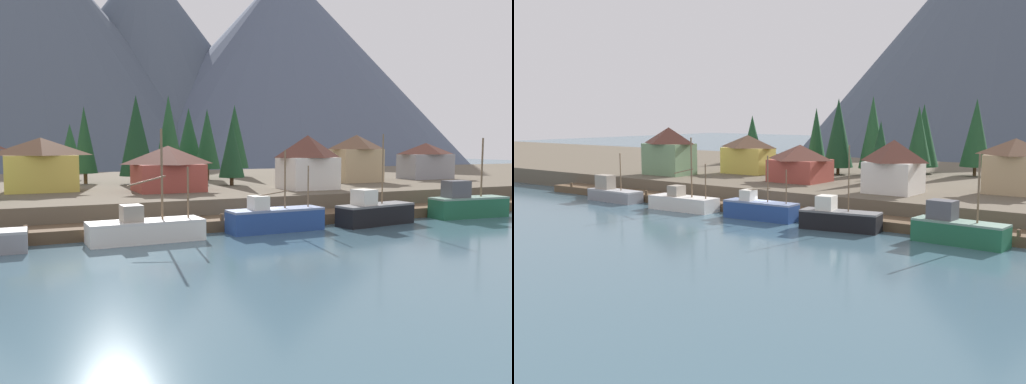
% 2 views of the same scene
% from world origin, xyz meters
% --- Properties ---
extents(ground_plane, '(400.00, 400.00, 1.00)m').
position_xyz_m(ground_plane, '(0.00, 20.00, -0.50)').
color(ground_plane, '#3D5B6B').
extents(dock, '(80.00, 4.00, 1.60)m').
position_xyz_m(dock, '(0.00, 1.99, 0.50)').
color(dock, brown).
rests_on(dock, ground_plane).
extents(shoreline_bank, '(400.00, 56.00, 2.50)m').
position_xyz_m(shoreline_bank, '(0.00, 32.00, 1.25)').
color(shoreline_bank, brown).
rests_on(shoreline_bank, ground_plane).
extents(mountain_west_peak, '(128.61, 128.61, 76.09)m').
position_xyz_m(mountain_west_peak, '(-13.16, 144.38, 38.05)').
color(mountain_west_peak, '#475160').
rests_on(mountain_west_peak, ground_plane).
extents(fishing_boat_grey, '(8.58, 2.92, 6.58)m').
position_xyz_m(fishing_boat_grey, '(-24.52, -1.58, 1.10)').
color(fishing_boat_grey, gray).
rests_on(fishing_boat_grey, ground_plane).
extents(fishing_boat_white, '(9.20, 3.29, 8.98)m').
position_xyz_m(fishing_boat_white, '(-11.30, -1.80, 0.99)').
color(fishing_boat_white, silver).
rests_on(fishing_boat_white, ground_plane).
extents(fishing_boat_blue, '(8.93, 2.78, 7.25)m').
position_xyz_m(fishing_boat_blue, '(0.35, -1.52, 1.13)').
color(fishing_boat_blue, navy).
rests_on(fishing_boat_blue, ground_plane).
extents(fishing_boat_black, '(8.54, 3.69, 8.71)m').
position_xyz_m(fishing_boat_black, '(10.80, -2.01, 1.21)').
color(fishing_boat_black, black).
rests_on(fishing_boat_black, ground_plane).
extents(fishing_boat_green, '(8.75, 3.15, 8.41)m').
position_xyz_m(fishing_boat_green, '(23.06, -1.69, 1.38)').
color(fishing_boat_green, '#1E5B3D').
rests_on(fishing_boat_green, ground_plane).
extents(house_green, '(7.56, 4.99, 7.23)m').
position_xyz_m(house_green, '(-26.44, 11.05, 6.19)').
color(house_green, '#6B8E66').
rests_on(house_green, shoreline_bank).
extents(house_tan, '(6.72, 4.46, 6.53)m').
position_xyz_m(house_tan, '(22.71, 18.08, 5.83)').
color(house_tan, tan).
rests_on(house_tan, shoreline_bank).
extents(house_red, '(7.60, 6.52, 5.08)m').
position_xyz_m(house_red, '(-4.93, 14.71, 5.10)').
color(house_red, '#9E4238').
rests_on(house_red, shoreline_bank).
extents(house_yellow, '(7.90, 4.75, 5.98)m').
position_xyz_m(house_yellow, '(-17.89, 19.68, 5.55)').
color(house_yellow, gold).
rests_on(house_yellow, shoreline_bank).
extents(house_white, '(6.27, 5.39, 6.29)m').
position_xyz_m(house_white, '(10.79, 10.87, 5.72)').
color(house_white, silver).
rests_on(house_white, shoreline_bank).
extents(conifer_near_left, '(4.76, 4.76, 10.78)m').
position_xyz_m(conifer_near_left, '(4.14, 35.97, 8.41)').
color(conifer_near_left, '#4C3823').
rests_on(conifer_near_left, shoreline_bank).
extents(conifer_near_right, '(3.69, 3.69, 8.90)m').
position_xyz_m(conifer_near_right, '(-30.11, 36.76, 7.61)').
color(conifer_near_right, '#4C3823').
rests_on(conifer_near_right, shoreline_bank).
extents(conifer_mid_left, '(4.55, 4.55, 11.55)m').
position_xyz_m(conifer_mid_left, '(12.06, 36.69, 8.97)').
color(conifer_mid_left, '#4C3823').
rests_on(conifer_mid_left, shoreline_bank).
extents(conifer_mid_right, '(3.23, 3.23, 10.23)m').
position_xyz_m(conifer_mid_right, '(-11.98, 30.30, 8.30)').
color(conifer_mid_right, '#4C3823').
rests_on(conifer_mid_right, shoreline_bank).
extents(conifer_back_left, '(4.24, 4.24, 11.95)m').
position_xyz_m(conifer_back_left, '(-0.98, 28.72, 9.00)').
color(conifer_back_left, '#4C3823').
rests_on(conifer_back_left, shoreline_bank).
extents(conifer_back_right, '(4.59, 4.59, 11.63)m').
position_xyz_m(conifer_back_right, '(-5.84, 26.81, 8.86)').
color(conifer_back_right, '#4C3823').
rests_on(conifer_back_right, shoreline_bank).
extents(conifer_centre, '(3.83, 3.83, 10.39)m').
position_xyz_m(conifer_centre, '(5.42, 31.03, 8.49)').
color(conifer_centre, '#4C3823').
rests_on(conifer_centre, shoreline_bank).
extents(conifer_far_left, '(3.33, 3.33, 8.39)m').
position_xyz_m(conifer_far_left, '(4.74, 19.71, 7.19)').
color(conifer_far_left, '#4C3823').
rests_on(conifer_far_left, shoreline_bank).
extents(conifer_far_right, '(3.37, 3.37, 8.23)m').
position_xyz_m(conifer_far_right, '(-12.96, 39.35, 7.44)').
color(conifer_far_right, '#4C3823').
rests_on(conifer_far_right, shoreline_bank).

